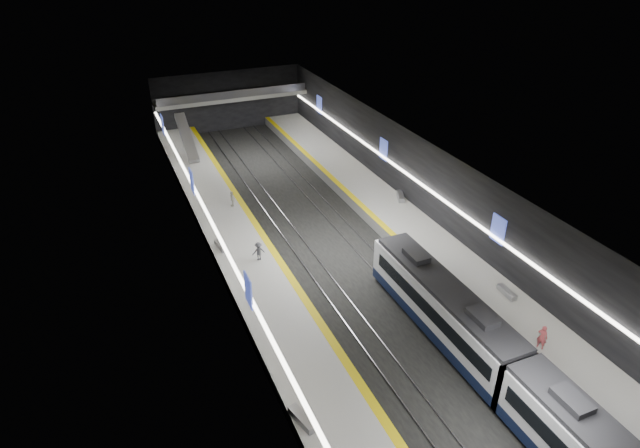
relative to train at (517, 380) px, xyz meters
name	(u,v)px	position (x,y,z in m)	size (l,w,h in m)	color
ground	(336,254)	(-2.50, 19.24, -2.20)	(70.00, 70.00, 0.00)	black
ceiling	(338,169)	(-2.50, 19.24, 5.80)	(20.00, 70.00, 0.04)	beige
wall_left	(218,238)	(-12.50, 19.24, 1.80)	(0.04, 70.00, 8.00)	black
wall_right	(439,193)	(7.50, 19.24, 1.80)	(0.04, 70.00, 8.00)	black
wall_back	(229,101)	(-2.50, 54.24, 1.80)	(20.00, 0.04, 8.00)	black
platform_left	(252,269)	(-10.00, 19.24, -1.70)	(5.00, 70.00, 1.00)	slate
tile_surface_left	(252,264)	(-10.00, 19.24, -1.19)	(5.00, 70.00, 0.02)	#A3A39E
tactile_strip_left	(278,258)	(-7.80, 19.24, -1.18)	(0.60, 70.00, 0.02)	yellow
platform_right	(411,232)	(5.00, 19.24, -1.70)	(5.00, 70.00, 1.00)	slate
tile_surface_right	(412,227)	(5.00, 19.24, -1.19)	(5.00, 70.00, 0.02)	#A3A39E
tactile_strip_right	(390,232)	(2.80, 19.24, -1.18)	(0.60, 70.00, 0.02)	yellow
rails	(336,254)	(-2.50, 19.24, -2.14)	(6.52, 70.00, 0.12)	gray
train	(517,380)	(0.00, 0.00, 0.00)	(2.69, 29.58, 3.60)	#0E1836
ad_posters	(332,203)	(-2.50, 20.24, 2.30)	(19.94, 53.50, 2.20)	#4558D1
cove_light_left	(221,240)	(-12.30, 19.24, 1.60)	(0.25, 68.60, 0.12)	white
cove_light_right	(437,195)	(7.30, 19.24, 1.60)	(0.25, 68.60, 0.12)	white
mezzanine_bridge	(232,97)	(-2.50, 52.16, 2.84)	(20.00, 3.00, 1.50)	gray
escalator	(187,138)	(-10.00, 45.24, 0.70)	(1.20, 8.00, 0.60)	#99999E
bench_left_near	(302,419)	(-12.00, 3.03, -0.95)	(0.56, 2.02, 0.49)	#99999E
bench_left_far	(221,246)	(-11.70, 22.55, -0.97)	(0.51, 1.82, 0.45)	#99999E
bench_right_near	(507,292)	(6.12, 7.87, -0.98)	(0.50, 1.80, 0.44)	#99999E
bench_right_far	(400,196)	(7.00, 24.63, -0.94)	(0.57, 2.06, 0.50)	#99999E
passenger_right_a	(542,337)	(4.31, 2.51, -0.32)	(0.64, 0.42, 1.75)	#C54950
passenger_left_a	(232,199)	(-8.78, 29.68, -0.43)	(0.90, 0.37, 1.54)	silver
passenger_left_b	(259,251)	(-9.28, 19.58, -0.39)	(1.04, 0.60, 1.61)	#44464D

